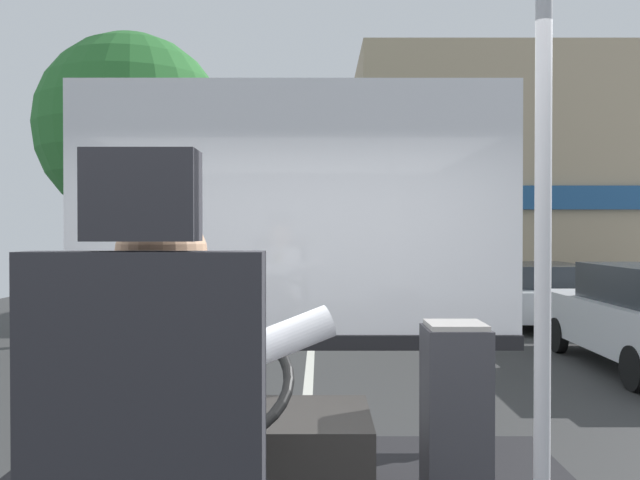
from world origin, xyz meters
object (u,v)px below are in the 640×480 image
(handrail_pole, at_px, (544,247))
(parked_car_green, at_px, (473,275))
(bus_driver, at_px, (169,417))
(steering_console, at_px, (232,460))
(fare_box, at_px, (457,416))
(parked_car_silver, at_px, (538,292))

(handrail_pole, bearing_deg, parked_car_green, 77.80)
(bus_driver, relative_size, steering_console, 0.73)
(parked_car_green, bearing_deg, handrail_pole, -102.20)
(bus_driver, relative_size, fare_box, 1.07)
(bus_driver, xyz_separation_m, parked_car_silver, (4.93, 12.58, -0.87))
(bus_driver, bearing_deg, handrail_pole, 14.94)
(fare_box, bearing_deg, steering_console, -175.66)
(handrail_pole, distance_m, parked_car_green, 18.02)
(parked_car_green, bearing_deg, bus_driver, -104.91)
(handrail_pole, height_order, fare_box, handrail_pole)
(handrail_pole, distance_m, parked_car_silver, 13.01)
(steering_console, distance_m, handrail_pole, 1.52)
(steering_console, height_order, fare_box, steering_console)
(parked_car_silver, distance_m, parked_car_green, 5.25)
(bus_driver, bearing_deg, fare_box, 51.92)
(fare_box, height_order, parked_car_silver, fare_box)
(fare_box, bearing_deg, bus_driver, -128.08)
(bus_driver, xyz_separation_m, fare_box, (0.89, 1.14, -0.32))
(fare_box, distance_m, parked_car_silver, 12.14)
(handrail_pole, height_order, parked_car_green, handrail_pole)
(handrail_pole, bearing_deg, parked_car_silver, 72.07)
(bus_driver, bearing_deg, parked_car_silver, 68.57)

